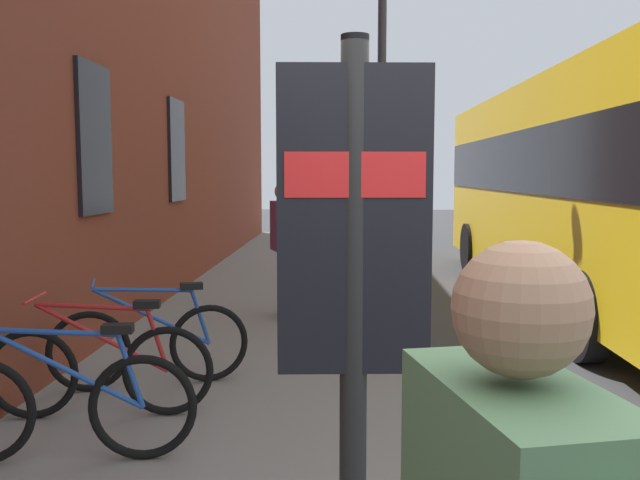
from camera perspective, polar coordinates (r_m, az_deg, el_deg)
The scene contains 10 objects.
ground at distance 8.09m, azimuth 15.15°, elevation -9.11°, with size 60.00×60.00×0.00m, color #38383A.
sidewalk_pavement at distance 9.86m, azimuth -3.43°, elevation -5.88°, with size 24.00×3.50×0.12m, color gray.
station_facade at distance 11.29m, azimuth -14.02°, elevation 18.15°, with size 22.00×0.65×9.02m.
bicycle_nearest_sign at distance 4.87m, azimuth -20.98°, elevation -13.00°, with size 0.48×1.76×0.97m.
bicycle_beside_lamp at distance 5.63m, azimuth -18.11°, elevation -10.37°, with size 0.48×1.77×0.97m.
bicycle_under_window at distance 6.28m, azimuth -14.15°, elevation -8.57°, with size 0.68×1.70×0.97m.
transit_info_sign at distance 2.41m, azimuth 2.90°, elevation -1.96°, with size 0.12×0.55×2.40m.
city_bus at distance 11.23m, azimuth 22.00°, elevation 4.68°, with size 10.50×2.65×3.35m.
pedestrian_crossing_street at distance 8.96m, azimuth -3.11°, elevation 0.44°, with size 0.65×0.41×1.80m.
street_lamp at distance 9.59m, azimuth 5.28°, elevation 13.69°, with size 0.28×0.28×5.54m.
Camera 1 is at (-1.61, 0.81, 2.04)m, focal length 37.62 mm.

